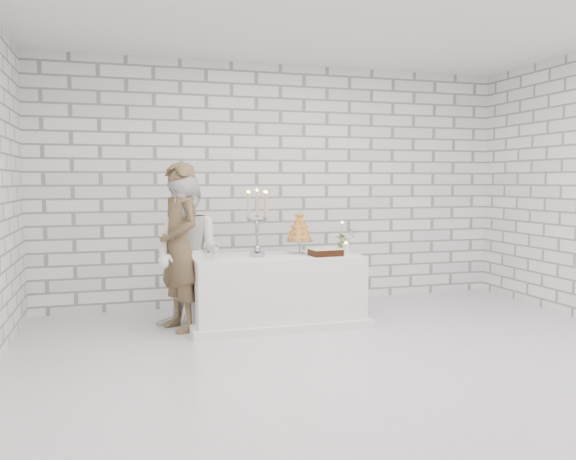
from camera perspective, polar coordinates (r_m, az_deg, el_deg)
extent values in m
cube|color=silver|center=(5.24, 6.83, -12.45)|extent=(6.00, 5.00, 0.01)
cube|color=white|center=(5.20, 7.18, 20.95)|extent=(6.00, 5.00, 0.01)
cube|color=white|center=(7.36, -0.74, 4.43)|extent=(6.00, 0.01, 3.00)
cube|color=white|center=(6.33, -1.12, -5.89)|extent=(1.80, 0.80, 0.75)
imported|color=brown|center=(6.11, -10.65, -1.64)|extent=(0.62, 0.74, 1.74)
imported|color=white|center=(6.07, -9.83, -2.34)|extent=(0.99, 0.97, 1.60)
cube|color=black|center=(6.26, 3.71, -2.16)|extent=(0.34, 0.26, 0.08)
cylinder|color=white|center=(6.39, 5.71, -1.86)|extent=(0.10, 0.10, 0.12)
cylinder|color=tan|center=(6.66, 5.34, -0.72)|extent=(0.07, 0.07, 0.32)
imported|color=#48713C|center=(6.54, 5.59, -1.03)|extent=(0.31, 0.29, 0.27)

